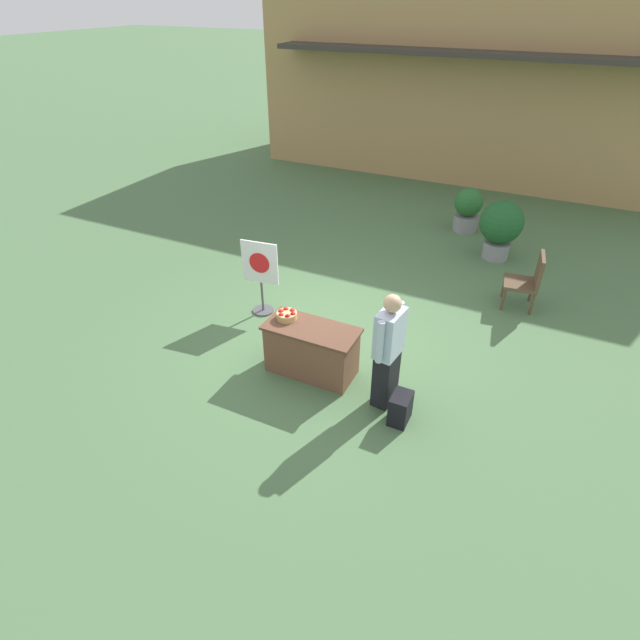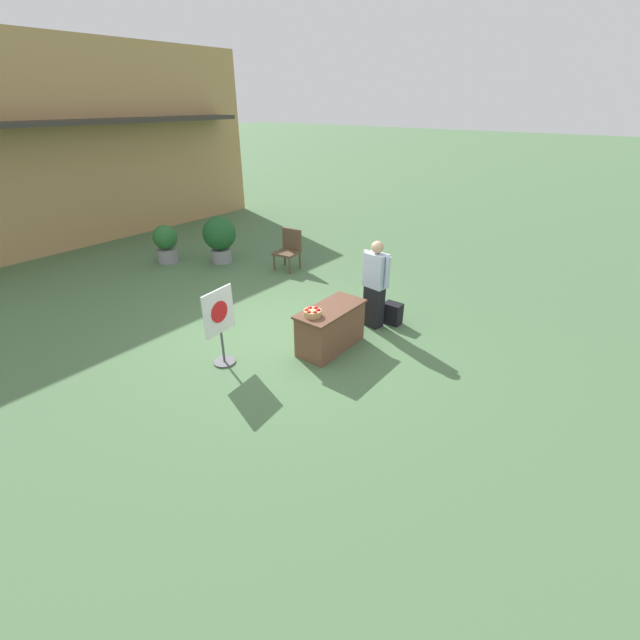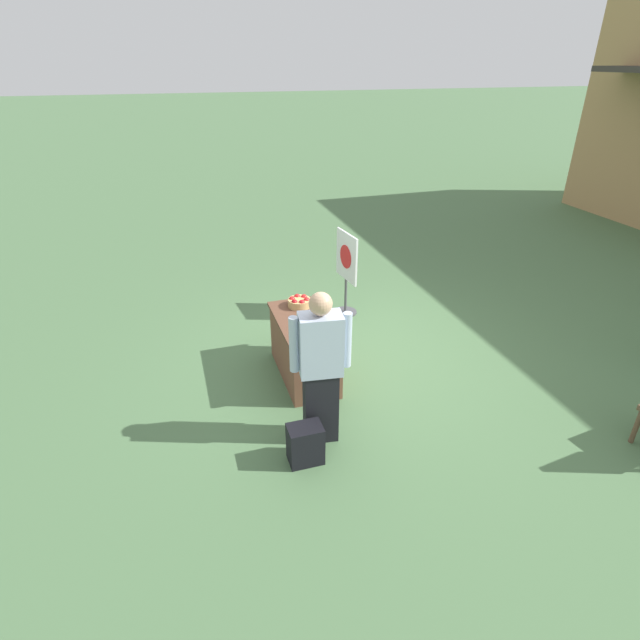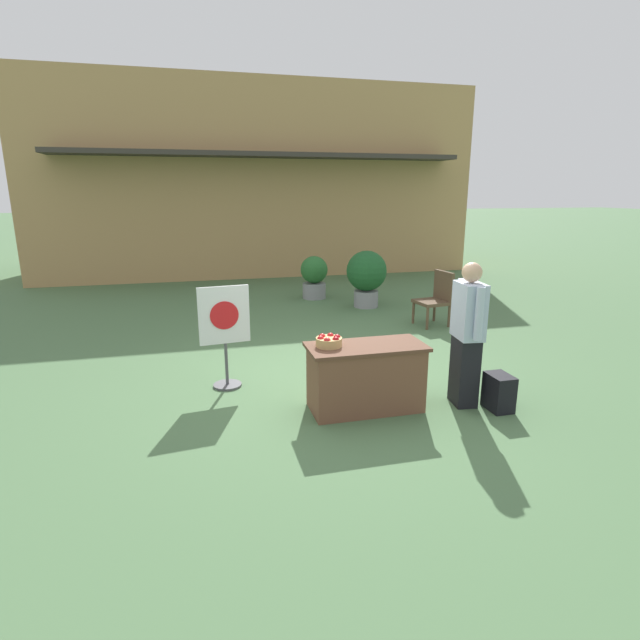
% 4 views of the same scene
% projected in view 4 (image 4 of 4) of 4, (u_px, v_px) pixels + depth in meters
% --- Properties ---
extents(ground_plane, '(120.00, 120.00, 0.00)m').
position_uv_depth(ground_plane, '(333.00, 384.00, 6.49)').
color(ground_plane, '#4C7047').
extents(storefront_building, '(12.62, 5.27, 5.42)m').
position_uv_depth(storefront_building, '(254.00, 182.00, 15.75)').
color(storefront_building, tan).
rests_on(storefront_building, ground_plane).
extents(display_table, '(1.33, 0.62, 0.77)m').
position_uv_depth(display_table, '(366.00, 377.00, 5.67)').
color(display_table, brown).
rests_on(display_table, ground_plane).
extents(apple_basket, '(0.29, 0.29, 0.13)m').
position_uv_depth(apple_basket, '(329.00, 341.00, 5.51)').
color(apple_basket, tan).
rests_on(apple_basket, display_table).
extents(person_visitor, '(0.31, 0.61, 1.68)m').
position_uv_depth(person_visitor, '(467.00, 334.00, 5.69)').
color(person_visitor, black).
rests_on(person_visitor, ground_plane).
extents(backpack, '(0.24, 0.34, 0.42)m').
position_uv_depth(backpack, '(499.00, 392.00, 5.69)').
color(backpack, black).
rests_on(backpack, ground_plane).
extents(poster_board, '(0.63, 0.36, 1.31)m').
position_uv_depth(poster_board, '(225.00, 332.00, 6.24)').
color(poster_board, '#4C4C51').
rests_on(poster_board, ground_plane).
extents(patio_chair, '(0.62, 0.62, 1.00)m').
position_uv_depth(patio_chair, '(437.00, 296.00, 9.25)').
color(patio_chair, brown).
rests_on(patio_chair, ground_plane).
extents(potted_plant_far_right, '(0.86, 0.86, 1.22)m').
position_uv_depth(potted_plant_far_right, '(366.00, 275.00, 10.66)').
color(potted_plant_far_right, gray).
rests_on(potted_plant_far_right, ground_plane).
extents(potted_plant_far_left, '(0.63, 0.63, 0.99)m').
position_uv_depth(potted_plant_far_left, '(314.00, 276.00, 11.57)').
color(potted_plant_far_left, gray).
rests_on(potted_plant_far_left, ground_plane).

